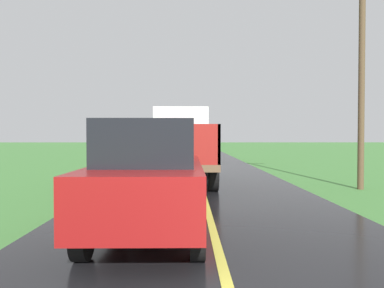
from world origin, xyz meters
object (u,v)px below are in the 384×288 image
object	(u,v)px
banana_truck_near	(182,143)
banana_truck_far	(185,140)
following_car	(150,177)
utility_pole_roadside	(362,76)

from	to	relation	value
banana_truck_near	banana_truck_far	xyz separation A→B (m)	(-0.00, 11.23, -0.01)
banana_truck_near	following_car	world-z (taller)	banana_truck_near
banana_truck_near	following_car	distance (m)	7.25
banana_truck_far	following_car	xyz separation A→B (m)	(-0.39, -18.45, -0.40)
banana_truck_near	following_car	xyz separation A→B (m)	(-0.40, -7.22, -0.41)
utility_pole_roadside	following_car	size ratio (longest dim) A/B	1.70
banana_truck_far	utility_pole_roadside	world-z (taller)	utility_pole_roadside
banana_truck_near	utility_pole_roadside	bearing A→B (deg)	-15.37
banana_truck_near	utility_pole_roadside	world-z (taller)	utility_pole_roadside
utility_pole_roadside	following_car	distance (m)	8.86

